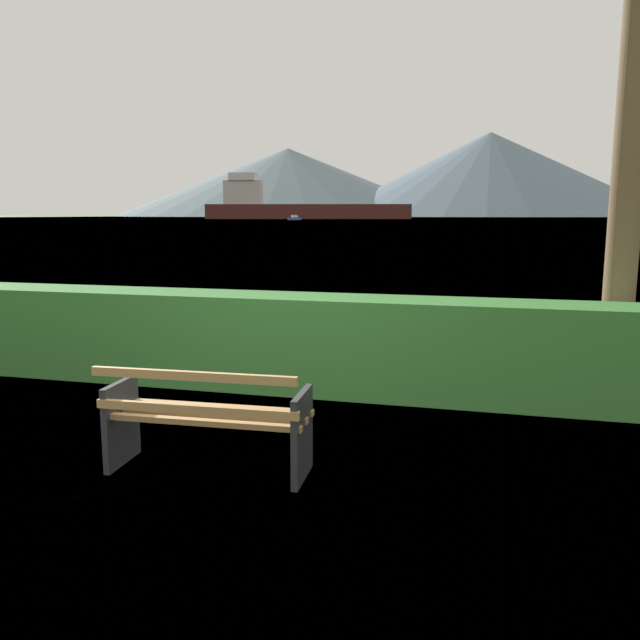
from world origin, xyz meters
name	(u,v)px	position (x,y,z in m)	size (l,w,h in m)	color
ground_plane	(211,469)	(0.00, 0.00, 0.00)	(1400.00, 1400.00, 0.00)	#567A38
water_surface	(485,218)	(0.00, 306.05, 0.00)	(620.00, 620.00, 0.00)	slate
park_bench	(207,420)	(0.00, -0.06, 0.42)	(1.59, 0.64, 0.87)	tan
hedge_row	(299,343)	(0.00, 2.45, 0.54)	(13.90, 0.76, 1.08)	#387A33
cargo_ship_large	(293,206)	(-77.30, 254.27, 5.19)	(84.70, 29.89, 18.56)	#471E19
fishing_boat_near	(294,218)	(-61.45, 204.61, 0.60)	(3.29, 6.13, 1.67)	#335693
distant_hills	(466,179)	(-19.37, 582.10, 32.38)	(688.37, 312.16, 71.75)	slate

